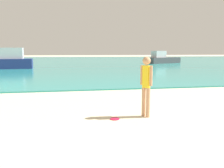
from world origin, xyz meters
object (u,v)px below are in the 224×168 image
object	(u,v)px
frisbee	(115,119)
boat_near	(3,61)
boat_far	(163,59)
person_standing	(146,83)

from	to	relation	value
frisbee	boat_near	size ratio (longest dim) A/B	0.04
frisbee	boat_far	bearing A→B (deg)	65.44
person_standing	boat_near	size ratio (longest dim) A/B	0.27
person_standing	boat_near	bearing A→B (deg)	168.20
person_standing	boat_far	xyz separation A→B (m)	(10.59, 24.91, -0.25)
boat_near	boat_far	bearing A→B (deg)	-164.53
frisbee	boat_near	bearing A→B (deg)	112.17
person_standing	frisbee	size ratio (longest dim) A/B	6.79
boat_far	boat_near	bearing A→B (deg)	179.30
frisbee	boat_near	distance (m)	19.53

